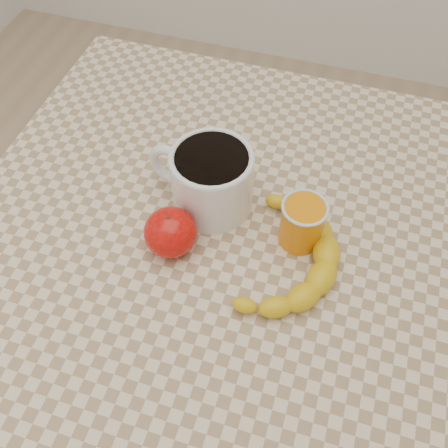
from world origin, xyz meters
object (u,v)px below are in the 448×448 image
(orange_juice_glass, at_px, (302,223))
(banana, at_px, (287,258))
(table, at_px, (224,263))
(coffee_mug, at_px, (210,178))
(apple, at_px, (171,232))

(orange_juice_glass, height_order, banana, orange_juice_glass)
(orange_juice_glass, xyz_separation_m, banana, (-0.01, -0.05, -0.02))
(table, relative_size, banana, 3.00)
(orange_juice_glass, bearing_deg, banana, -99.26)
(coffee_mug, height_order, orange_juice_glass, coffee_mug)
(coffee_mug, bearing_deg, banana, -29.64)
(orange_juice_glass, distance_m, banana, 0.06)
(table, relative_size, orange_juice_glass, 10.47)
(banana, bearing_deg, apple, -164.52)
(orange_juice_glass, relative_size, apple, 0.83)
(orange_juice_glass, bearing_deg, apple, -158.56)
(table, height_order, apple, apple)
(table, distance_m, apple, 0.14)
(banana, bearing_deg, coffee_mug, 159.91)
(table, distance_m, coffee_mug, 0.15)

